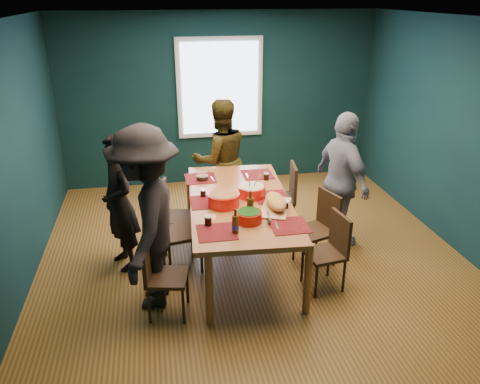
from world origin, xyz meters
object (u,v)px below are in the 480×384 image
(dining_table, at_px, (240,206))
(chair_right_far, at_px, (285,192))
(person_right, at_px, (342,181))
(person_near_left, at_px, (147,220))
(chair_right_mid, at_px, (322,223))
(person_far_left, at_px, (120,203))
(cutting_board, at_px, (276,203))
(bowl_salad, at_px, (224,199))
(bowl_herbs, at_px, (249,216))
(chair_left_far, at_px, (173,211))
(chair_left_mid, at_px, (172,227))
(chair_right_near, at_px, (331,246))
(person_back, at_px, (221,160))
(chair_left_near, at_px, (158,270))
(bowl_dumpling, at_px, (252,191))

(dining_table, xyz_separation_m, chair_right_far, (0.75, 0.78, -0.22))
(person_right, distance_m, person_near_left, 2.45)
(chair_right_mid, bearing_deg, person_far_left, 153.00)
(chair_right_mid, bearing_deg, cutting_board, -179.85)
(bowl_salad, height_order, bowl_herbs, bowl_salad)
(chair_left_far, relative_size, chair_left_mid, 0.94)
(chair_right_near, xyz_separation_m, bowl_herbs, (-0.88, 0.05, 0.40))
(dining_table, height_order, bowl_herbs, bowl_herbs)
(person_back, bearing_deg, chair_left_far, 39.95)
(chair_right_near, height_order, bowl_salad, bowl_salad)
(dining_table, xyz_separation_m, person_near_left, (-1.01, -0.51, 0.18))
(bowl_herbs, bearing_deg, person_right, 32.04)
(chair_left_mid, relative_size, bowl_herbs, 3.52)
(person_far_left, relative_size, person_near_left, 0.85)
(chair_right_near, relative_size, person_far_left, 0.53)
(chair_right_near, relative_size, person_near_left, 0.45)
(dining_table, relative_size, chair_right_far, 2.49)
(person_near_left, bearing_deg, chair_left_near, 28.60)
(chair_left_near, bearing_deg, chair_left_mid, 88.58)
(chair_right_far, height_order, chair_right_mid, chair_right_far)
(bowl_herbs, bearing_deg, chair_right_far, 59.98)
(chair_right_far, xyz_separation_m, bowl_herbs, (-0.76, -1.32, 0.36))
(dining_table, distance_m, bowl_dumpling, 0.22)
(bowl_salad, height_order, bowl_dumpling, bowl_dumpling)
(chair_left_mid, bearing_deg, cutting_board, -28.75)
(bowl_dumpling, xyz_separation_m, cutting_board, (0.18, -0.37, 0.00))
(chair_left_far, distance_m, cutting_board, 1.39)
(chair_left_far, height_order, chair_right_mid, chair_left_far)
(chair_right_far, bearing_deg, chair_left_mid, -145.63)
(chair_right_mid, xyz_separation_m, person_far_left, (-2.25, 0.35, 0.28))
(bowl_dumpling, bearing_deg, cutting_board, -64.36)
(chair_left_far, relative_size, bowl_herbs, 3.31)
(cutting_board, bearing_deg, person_right, 53.33)
(person_far_left, bearing_deg, chair_right_near, 46.29)
(chair_right_near, xyz_separation_m, bowl_salad, (-1.07, 0.48, 0.42))
(person_right, height_order, cutting_board, person_right)
(chair_left_mid, xyz_separation_m, person_near_left, (-0.25, -0.54, 0.38))
(dining_table, xyz_separation_m, chair_left_far, (-0.73, 0.51, -0.24))
(chair_left_mid, bearing_deg, chair_right_mid, -15.99)
(bowl_dumpling, bearing_deg, chair_right_near, -42.59)
(chair_left_far, xyz_separation_m, chair_left_near, (-0.20, -1.25, -0.02))
(bowl_dumpling, bearing_deg, chair_left_far, 152.85)
(dining_table, distance_m, cutting_board, 0.47)
(chair_right_far, height_order, person_far_left, person_far_left)
(chair_left_mid, bearing_deg, person_near_left, -126.20)
(chair_right_far, bearing_deg, chair_left_far, -161.83)
(person_right, distance_m, bowl_herbs, 1.56)
(chair_left_mid, relative_size, chair_left_near, 1.11)
(chair_right_near, xyz_separation_m, person_right, (0.44, 0.88, 0.35))
(chair_left_mid, bearing_deg, chair_left_far, 75.37)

